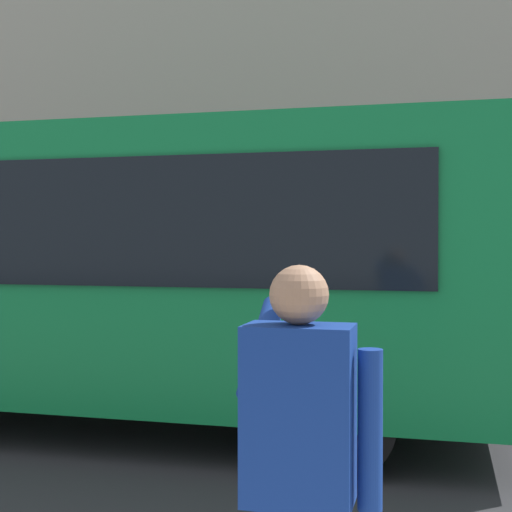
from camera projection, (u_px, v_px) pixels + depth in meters
name	position (u px, v px, depth m)	size (l,w,h in m)	color
ground_plane	(426.00, 441.00, 7.03)	(60.00, 60.00, 0.00)	#2B2B2D
building_facade_far	(436.00, 23.00, 13.49)	(28.00, 1.55, 12.00)	#A89E8E
red_bus	(68.00, 265.00, 7.70)	(9.05, 2.54, 3.08)	#0F7238
pedestrian_photographer	(300.00, 457.00, 2.68)	(0.53, 0.52, 1.70)	#1E2347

